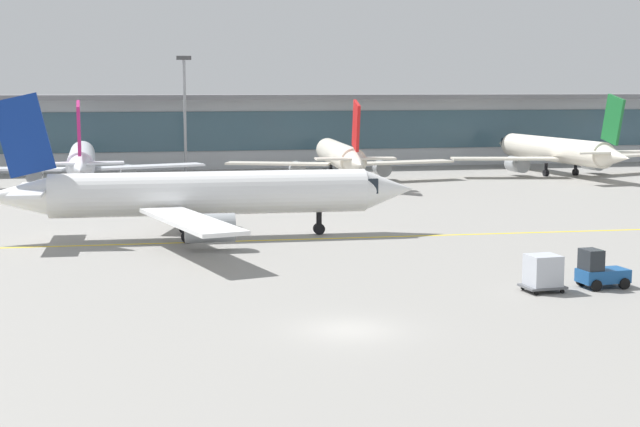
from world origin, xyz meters
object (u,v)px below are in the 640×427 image
at_px(taxiing_regional_jet, 205,195).
at_px(cargo_dolly_lead, 543,272).
at_px(baggage_tug, 599,271).
at_px(gate_airplane_3, 340,156).
at_px(gate_airplane_4, 555,151).
at_px(gate_airplane_2, 82,160).
at_px(apron_light_mast_1, 185,109).

distance_m(taxiing_regional_jet, cargo_dolly_lead, 26.77).
bearing_deg(baggage_tug, gate_airplane_3, 85.47).
bearing_deg(cargo_dolly_lead, gate_airplane_4, 59.06).
height_order(taxiing_regional_jet, baggage_tug, taxiing_regional_jet).
bearing_deg(gate_airplane_4, gate_airplane_2, 87.22).
height_order(baggage_tug, cargo_dolly_lead, baggage_tug).
bearing_deg(gate_airplane_3, taxiing_regional_jet, 158.65).
height_order(gate_airplane_2, taxiing_regional_jet, taxiing_regional_jet).
bearing_deg(gate_airplane_3, apron_light_mast_1, 55.87).
xyz_separation_m(gate_airplane_2, gate_airplane_3, (28.54, 0.27, -0.01)).
relative_size(cargo_dolly_lead, apron_light_mast_1, 0.15).
bearing_deg(gate_airplane_2, cargo_dolly_lead, -158.32).
bearing_deg(gate_airplane_4, taxiing_regional_jet, 126.27).
height_order(gate_airplane_3, apron_light_mast_1, apron_light_mast_1).
distance_m(gate_airplane_4, cargo_dolly_lead, 68.66).
distance_m(baggage_tug, cargo_dolly_lead, 3.37).
relative_size(gate_airplane_2, baggage_tug, 10.44).
distance_m(gate_airplane_2, apron_light_mast_1, 18.90).
relative_size(gate_airplane_4, baggage_tug, 11.04).
distance_m(taxiing_regional_jet, apron_light_mast_1, 51.95).
distance_m(taxiing_regional_jet, baggage_tug, 28.66).
distance_m(gate_airplane_2, baggage_tug, 66.02).
bearing_deg(cargo_dolly_lead, gate_airplane_3, 82.27).
relative_size(taxiing_regional_jet, apron_light_mast_1, 2.15).
bearing_deg(taxiing_regional_jet, gate_airplane_2, 106.08).
distance_m(gate_airplane_3, baggage_tug, 59.85).
height_order(gate_airplane_4, cargo_dolly_lead, gate_airplane_4).
bearing_deg(cargo_dolly_lead, apron_light_mast_1, 95.60).
bearing_deg(gate_airplane_4, gate_airplane_3, 88.38).
height_order(gate_airplane_2, gate_airplane_4, gate_airplane_4).
bearing_deg(baggage_tug, taxiing_regional_jet, 126.75).
relative_size(taxiing_regional_jet, baggage_tug, 11.44).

